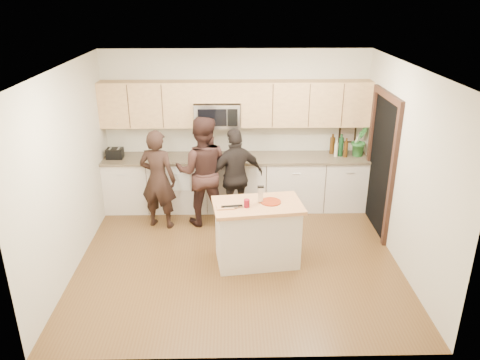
{
  "coord_description": "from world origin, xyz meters",
  "views": [
    {
      "loc": [
        -0.09,
        -5.84,
        3.6
      ],
      "look_at": [
        0.04,
        0.35,
        1.06
      ],
      "focal_mm": 35.0,
      "sensor_mm": 36.0,
      "label": 1
    }
  ],
  "objects_px": {
    "toaster": "(115,153)",
    "island": "(257,233)",
    "woman_left": "(158,179)",
    "woman_center": "(202,172)",
    "woman_right": "(236,177)"
  },
  "relations": [
    {
      "from": "toaster",
      "to": "woman_left",
      "type": "distance_m",
      "value": 1.07
    },
    {
      "from": "toaster",
      "to": "woman_center",
      "type": "distance_m",
      "value": 1.61
    },
    {
      "from": "toaster",
      "to": "island",
      "type": "bearing_deg",
      "value": -37.55
    },
    {
      "from": "woman_left",
      "to": "woman_right",
      "type": "xyz_separation_m",
      "value": [
        1.23,
        0.12,
        -0.01
      ]
    },
    {
      "from": "woman_center",
      "to": "island",
      "type": "bearing_deg",
      "value": 125.33
    },
    {
      "from": "island",
      "to": "toaster",
      "type": "bearing_deg",
      "value": 135.13
    },
    {
      "from": "woman_center",
      "to": "woman_right",
      "type": "distance_m",
      "value": 0.54
    },
    {
      "from": "woman_left",
      "to": "woman_center",
      "type": "xyz_separation_m",
      "value": [
        0.7,
        0.11,
        0.09
      ]
    },
    {
      "from": "woman_left",
      "to": "woman_center",
      "type": "height_order",
      "value": "woman_center"
    },
    {
      "from": "woman_left",
      "to": "woman_center",
      "type": "bearing_deg",
      "value": -156.34
    },
    {
      "from": "woman_right",
      "to": "island",
      "type": "bearing_deg",
      "value": 80.15
    },
    {
      "from": "woman_right",
      "to": "toaster",
      "type": "bearing_deg",
      "value": -37.35
    },
    {
      "from": "woman_center",
      "to": "woman_right",
      "type": "height_order",
      "value": "woman_center"
    },
    {
      "from": "woman_left",
      "to": "woman_center",
      "type": "relative_size",
      "value": 0.9
    },
    {
      "from": "island",
      "to": "woman_right",
      "type": "height_order",
      "value": "woman_right"
    }
  ]
}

